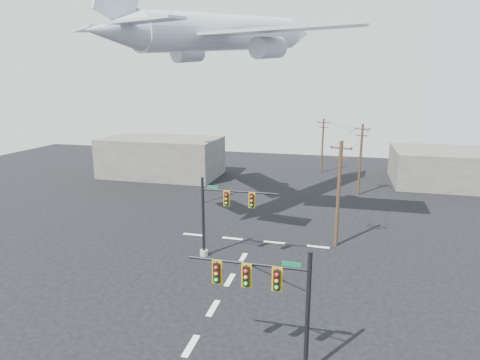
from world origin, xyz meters
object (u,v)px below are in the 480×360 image
(signal_mast_far, at_px, (219,216))
(utility_pole_a, at_px, (339,192))
(signal_mast_near, at_px, (276,304))
(utility_pole_b, at_px, (360,158))
(airliner, at_px, (227,33))
(utility_pole_c, at_px, (322,145))

(signal_mast_far, distance_m, utility_pole_a, 10.84)
(signal_mast_far, relative_size, utility_pole_a, 0.72)
(signal_mast_near, bearing_deg, utility_pole_b, 81.94)
(signal_mast_near, xyz_separation_m, utility_pole_a, (2.60, 17.43, 1.23))
(utility_pole_a, distance_m, airliner, 19.32)
(utility_pole_a, height_order, airliner, airliner)
(utility_pole_a, relative_size, utility_pole_b, 1.03)
(signal_mast_far, height_order, utility_pole_c, utility_pole_c)
(utility_pole_a, distance_m, utility_pole_b, 18.40)
(signal_mast_far, bearing_deg, airliner, 102.08)
(signal_mast_near, xyz_separation_m, signal_mast_far, (-6.87, 12.34, -0.09))
(signal_mast_far, bearing_deg, utility_pole_c, 79.90)
(signal_mast_near, xyz_separation_m, utility_pole_b, (5.05, 35.66, 1.09))
(utility_pole_c, relative_size, airliner, 0.29)
(signal_mast_far, bearing_deg, signal_mast_near, -60.89)
(signal_mast_far, bearing_deg, utility_pole_a, 28.19)
(utility_pole_a, xyz_separation_m, airliner, (-11.79, 5.71, 14.19))
(utility_pole_b, relative_size, utility_pole_c, 1.05)
(signal_mast_near, distance_m, utility_pole_b, 36.03)
(utility_pole_c, distance_m, airliner, 30.41)
(signal_mast_far, height_order, airliner, airliner)
(utility_pole_b, bearing_deg, signal_mast_near, -84.04)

